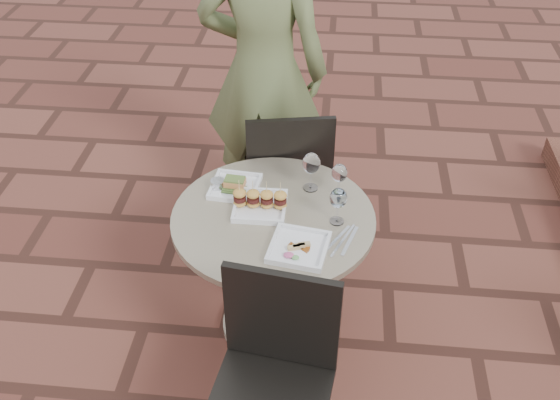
# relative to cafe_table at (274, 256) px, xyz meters

# --- Properties ---
(ground) EXTENTS (60.00, 60.00, 0.00)m
(ground) POSITION_rel_cafe_table_xyz_m (0.17, -0.08, -0.48)
(ground) COLOR brown
(ground) RESTS_ON ground
(cafe_table) EXTENTS (0.90, 0.90, 0.73)m
(cafe_table) POSITION_rel_cafe_table_xyz_m (0.00, 0.00, 0.00)
(cafe_table) COLOR gray
(cafe_table) RESTS_ON ground
(chair_far) EXTENTS (0.52, 0.52, 0.93)m
(chair_far) POSITION_rel_cafe_table_xyz_m (0.01, 0.59, 0.07)
(chair_far) COLOR black
(chair_far) RESTS_ON ground
(chair_near) EXTENTS (0.50, 0.50, 0.93)m
(chair_near) POSITION_rel_cafe_table_xyz_m (0.08, -0.65, 0.07)
(chair_near) COLOR black
(chair_near) RESTS_ON ground
(diner) EXTENTS (0.73, 0.51, 1.91)m
(diner) POSITION_rel_cafe_table_xyz_m (-0.15, 0.92, 0.47)
(diner) COLOR #545F34
(diner) RESTS_ON ground
(plate_salmon) EXTENTS (0.24, 0.24, 0.06)m
(plate_salmon) POSITION_rel_cafe_table_xyz_m (-0.20, 0.17, 0.26)
(plate_salmon) COLOR silver
(plate_salmon) RESTS_ON cafe_table
(plate_sliders) EXTENTS (0.24, 0.23, 0.15)m
(plate_sliders) POSITION_rel_cafe_table_xyz_m (-0.06, 0.05, 0.28)
(plate_sliders) COLOR silver
(plate_sliders) RESTS_ON cafe_table
(plate_tuna) EXTENTS (0.27, 0.27, 0.03)m
(plate_tuna) POSITION_rel_cafe_table_xyz_m (0.13, -0.21, 0.26)
(plate_tuna) COLOR silver
(plate_tuna) RESTS_ON cafe_table
(wine_glass_right) EXTENTS (0.08, 0.08, 0.18)m
(wine_glass_right) POSITION_rel_cafe_table_xyz_m (0.28, -0.01, 0.37)
(wine_glass_right) COLOR white
(wine_glass_right) RESTS_ON cafe_table
(wine_glass_mid) EXTENTS (0.08, 0.08, 0.19)m
(wine_glass_mid) POSITION_rel_cafe_table_xyz_m (0.15, 0.21, 0.38)
(wine_glass_mid) COLOR white
(wine_glass_mid) RESTS_ON cafe_table
(wine_glass_far) EXTENTS (0.07, 0.07, 0.17)m
(wine_glass_far) POSITION_rel_cafe_table_xyz_m (0.28, 0.18, 0.37)
(wine_glass_far) COLOR white
(wine_glass_far) RESTS_ON cafe_table
(steel_ramekin) EXTENTS (0.07, 0.07, 0.05)m
(steel_ramekin) POSITION_rel_cafe_table_xyz_m (-0.28, 0.17, 0.27)
(steel_ramekin) COLOR silver
(steel_ramekin) RESTS_ON cafe_table
(cutlery_set) EXTENTS (0.18, 0.25, 0.00)m
(cutlery_set) POSITION_rel_cafe_table_xyz_m (0.31, -0.14, 0.25)
(cutlery_set) COLOR silver
(cutlery_set) RESTS_ON cafe_table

